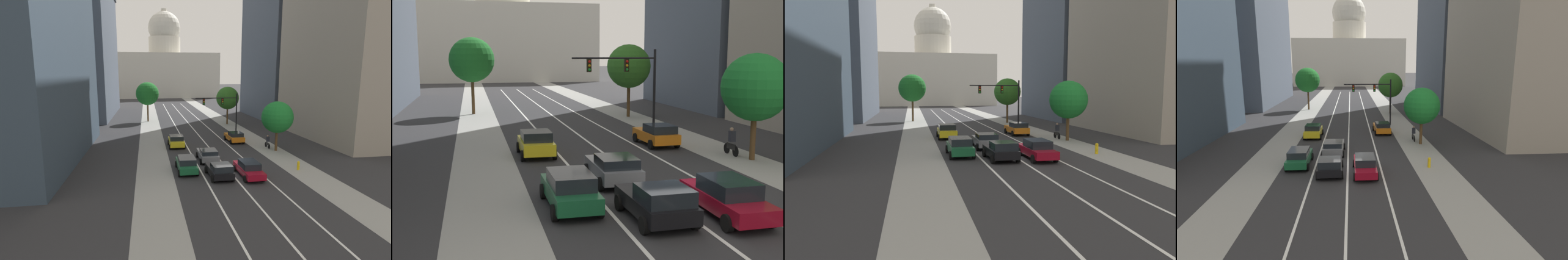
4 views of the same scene
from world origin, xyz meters
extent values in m
plane|color=#2B2B2D|center=(0.00, 40.00, 0.00)|extent=(400.00, 400.00, 0.00)
cube|color=gray|center=(-7.36, 35.00, 0.01)|extent=(3.50, 130.00, 0.01)
cube|color=gray|center=(7.36, 35.00, 0.01)|extent=(3.50, 130.00, 0.01)
cube|color=white|center=(-2.81, 25.00, 0.01)|extent=(0.16, 90.00, 0.01)
cube|color=white|center=(0.00, 25.00, 0.01)|extent=(0.16, 90.00, 0.01)
cube|color=white|center=(2.81, 25.00, 0.01)|extent=(0.16, 90.00, 0.01)
cube|color=#4C5666|center=(-24.38, 45.83, 14.09)|extent=(17.89, 29.88, 28.17)
cube|color=beige|center=(0.00, 102.72, 8.70)|extent=(41.59, 22.84, 17.40)
cylinder|color=beige|center=(0.00, 102.72, 20.77)|extent=(12.93, 12.93, 6.74)
sphere|color=beige|center=(0.00, 102.72, 27.74)|extent=(13.08, 13.08, 13.08)
cylinder|color=beige|center=(0.00, 102.72, 33.62)|extent=(2.35, 2.35, 3.27)
cube|color=maroon|center=(1.40, -1.24, 0.61)|extent=(1.73, 4.78, 0.57)
cube|color=black|center=(1.40, -1.38, 1.19)|extent=(1.58, 2.32, 0.59)
cylinder|color=black|center=(0.54, 0.38, 0.32)|extent=(0.22, 0.64, 0.64)
cylinder|color=black|center=(2.25, 0.39, 0.32)|extent=(0.22, 0.64, 0.64)
cylinder|color=black|center=(0.56, -2.86, 0.32)|extent=(0.22, 0.64, 0.64)
cylinder|color=black|center=(2.26, -2.85, 0.32)|extent=(0.22, 0.64, 0.64)
cube|color=orange|center=(4.21, 13.36, 0.64)|extent=(1.96, 4.18, 0.64)
cube|color=black|center=(4.23, 12.66, 1.23)|extent=(1.75, 2.07, 0.53)
cylinder|color=black|center=(3.25, 14.74, 0.32)|extent=(0.24, 0.65, 0.64)
cylinder|color=black|center=(5.08, 14.79, 0.32)|extent=(0.24, 0.65, 0.64)
cylinder|color=black|center=(3.33, 11.94, 0.32)|extent=(0.24, 0.65, 0.64)
cylinder|color=black|center=(5.17, 11.99, 0.32)|extent=(0.24, 0.65, 0.64)
cube|color=yellow|center=(-4.21, 11.66, 0.66)|extent=(1.87, 4.05, 0.68)
cube|color=black|center=(-4.21, 11.39, 1.29)|extent=(1.71, 2.07, 0.57)
cylinder|color=black|center=(-5.13, 13.04, 0.32)|extent=(0.22, 0.64, 0.64)
cylinder|color=black|center=(-3.28, 13.03, 0.32)|extent=(0.22, 0.64, 0.64)
cylinder|color=black|center=(-5.14, 10.29, 0.32)|extent=(0.22, 0.64, 0.64)
cylinder|color=black|center=(-3.28, 10.28, 0.32)|extent=(0.22, 0.64, 0.64)
cube|color=#14512D|center=(-4.21, 1.14, 0.63)|extent=(1.77, 4.38, 0.61)
cube|color=black|center=(-4.21, 0.93, 1.22)|extent=(1.62, 2.39, 0.57)
cylinder|color=black|center=(-5.08, 2.63, 0.32)|extent=(0.22, 0.64, 0.64)
cylinder|color=black|center=(-3.33, 2.63, 0.32)|extent=(0.22, 0.64, 0.64)
cylinder|color=black|center=(-5.09, -0.34, 0.32)|extent=(0.22, 0.64, 0.64)
cylinder|color=black|center=(-3.34, -0.35, 0.32)|extent=(0.22, 0.64, 0.64)
cube|color=slate|center=(-1.40, 4.60, 0.63)|extent=(1.95, 4.24, 0.62)
cube|color=black|center=(-1.42, 3.91, 1.17)|extent=(1.77, 2.07, 0.45)
cylinder|color=black|center=(-2.32, 6.05, 0.32)|extent=(0.23, 0.64, 0.64)
cylinder|color=black|center=(-0.44, 6.02, 0.32)|extent=(0.23, 0.64, 0.64)
cylinder|color=black|center=(-2.37, 3.19, 0.32)|extent=(0.23, 0.64, 0.64)
cylinder|color=black|center=(-0.49, 3.15, 0.32)|extent=(0.23, 0.64, 0.64)
cube|color=black|center=(-1.40, -1.02, 0.61)|extent=(1.98, 4.05, 0.58)
cube|color=black|center=(-1.38, -1.86, 1.18)|extent=(1.78, 1.86, 0.57)
cylinder|color=black|center=(-2.38, 0.32, 0.32)|extent=(0.23, 0.64, 0.64)
cylinder|color=black|center=(-0.49, 0.37, 0.32)|extent=(0.23, 0.64, 0.64)
cylinder|color=black|center=(-2.32, -2.40, 0.32)|extent=(0.23, 0.64, 0.64)
cylinder|color=black|center=(-0.43, -2.36, 0.32)|extent=(0.23, 0.64, 0.64)
cylinder|color=black|center=(5.91, 18.21, 3.26)|extent=(0.20, 0.20, 6.52)
cylinder|color=black|center=(2.66, 18.21, 5.85)|extent=(6.51, 0.14, 0.14)
cube|color=black|center=(3.63, 18.21, 5.30)|extent=(0.32, 0.28, 0.96)
sphere|color=red|center=(3.63, 18.06, 5.60)|extent=(0.20, 0.20, 0.20)
sphere|color=orange|center=(3.63, 18.06, 5.30)|extent=(0.20, 0.20, 0.20)
sphere|color=green|center=(3.63, 18.06, 5.00)|extent=(0.20, 0.20, 0.20)
cube|color=black|center=(0.70, 18.21, 5.30)|extent=(0.32, 0.28, 0.96)
sphere|color=red|center=(0.70, 18.06, 5.60)|extent=(0.20, 0.20, 0.20)
sphere|color=orange|center=(0.70, 18.06, 5.30)|extent=(0.20, 0.20, 0.20)
sphere|color=green|center=(0.70, 18.06, 5.00)|extent=(0.20, 0.20, 0.20)
cylinder|color=yellow|center=(6.98, -0.20, 0.35)|extent=(0.26, 0.26, 0.70)
sphere|color=yellow|center=(6.98, -0.20, 0.78)|extent=(0.26, 0.26, 0.26)
cylinder|color=yellow|center=(6.98, -0.36, 0.39)|extent=(0.10, 0.12, 0.10)
cylinder|color=black|center=(7.46, 8.55, 0.33)|extent=(0.05, 0.66, 0.66)
cylinder|color=black|center=(7.46, 9.59, 0.33)|extent=(0.05, 0.66, 0.66)
cube|color=black|center=(7.46, 9.07, 0.55)|extent=(0.06, 1.00, 0.36)
cube|color=#262833|center=(7.46, 9.02, 1.18)|extent=(0.36, 0.28, 0.64)
sphere|color=tan|center=(7.46, 9.09, 1.61)|extent=(0.22, 0.22, 0.22)
cylinder|color=#51381E|center=(7.19, 28.49, 1.75)|extent=(0.32, 0.32, 3.49)
sphere|color=#2F6922|center=(7.19, 28.49, 4.99)|extent=(4.27, 4.27, 4.27)
cylinder|color=#51381E|center=(-7.74, 34.26, 1.99)|extent=(0.32, 0.32, 3.99)
sphere|color=#1E6C26|center=(-7.74, 34.26, 5.59)|extent=(4.58, 4.58, 4.58)
cylinder|color=#51381E|center=(7.96, 7.55, 1.44)|extent=(0.32, 0.32, 2.89)
sphere|color=#1C792E|center=(7.96, 7.55, 4.26)|extent=(3.92, 3.92, 3.92)
camera|label=1|loc=(-7.93, -27.89, 9.60)|focal=28.19mm
camera|label=2|loc=(-7.93, -17.59, 6.11)|focal=45.07mm
camera|label=3|loc=(-7.93, -26.68, 5.23)|focal=32.60mm
camera|label=4|loc=(0.38, -25.13, 8.85)|focal=28.47mm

